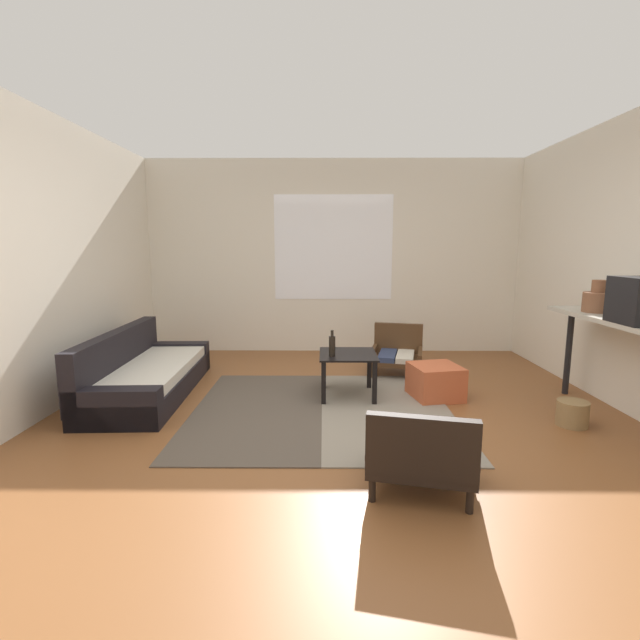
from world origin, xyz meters
TOP-DOWN VIEW (x-y plane):
  - ground_plane at (0.00, 0.00)m, footprint 7.80×7.80m
  - far_wall_with_window at (0.00, 3.06)m, footprint 5.60×0.13m
  - side_wall_left at (-2.66, 0.30)m, footprint 0.12×6.60m
  - area_rug at (-0.15, 0.55)m, footprint 2.36×2.22m
  - couch at (-1.97, 1.02)m, footprint 0.85×2.01m
  - coffee_table at (0.11, 0.96)m, footprint 0.57×0.59m
  - armchair_by_window at (0.75, 1.87)m, footprint 0.71×0.72m
  - armchair_striped_foreground at (0.46, -0.85)m, footprint 0.74×0.69m
  - ottoman_orange at (0.98, 0.92)m, footprint 0.54×0.54m
  - console_shelf at (2.36, 0.24)m, footprint 0.44×1.77m
  - clay_vase at (2.36, 0.67)m, footprint 0.25×0.25m
  - glass_bottle at (-0.05, 0.85)m, footprint 0.06×0.06m
  - wicker_basket at (1.96, 0.21)m, footprint 0.25×0.25m

SIDE VIEW (x-z plane):
  - ground_plane at x=0.00m, z-range 0.00..0.00m
  - area_rug at x=-0.15m, z-range 0.00..0.01m
  - wicker_basket at x=1.96m, z-range 0.00..0.21m
  - ottoman_orange at x=0.98m, z-range 0.00..0.33m
  - couch at x=-1.97m, z-range -0.12..0.53m
  - armchair_by_window at x=0.75m, z-range -0.03..0.53m
  - armchair_striped_foreground at x=0.46m, z-range -0.02..0.53m
  - coffee_table at x=0.11m, z-range 0.13..0.58m
  - glass_bottle at x=-0.05m, z-range 0.42..0.68m
  - console_shelf at x=2.36m, z-range 0.36..1.26m
  - clay_vase at x=2.36m, z-range 0.87..1.16m
  - side_wall_left at x=-2.66m, z-range 0.00..2.70m
  - far_wall_with_window at x=0.00m, z-range 0.00..2.70m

